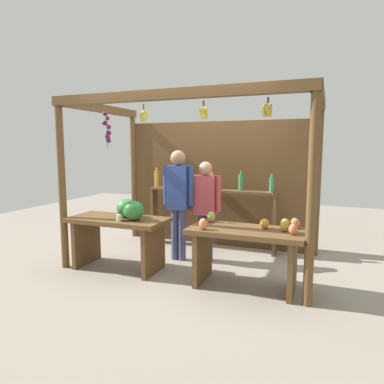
% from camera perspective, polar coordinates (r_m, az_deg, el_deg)
% --- Properties ---
extents(ground_plane, '(12.00, 12.00, 0.00)m').
position_cam_1_polar(ground_plane, '(5.28, 0.77, -11.25)').
color(ground_plane, gray).
rests_on(ground_plane, ground).
extents(market_stall, '(3.38, 1.99, 2.36)m').
position_cam_1_polar(market_stall, '(5.44, 2.46, 4.00)').
color(market_stall, brown).
rests_on(market_stall, ground).
extents(fruit_counter_left, '(1.37, 0.64, 0.99)m').
position_cam_1_polar(fruit_counter_left, '(4.88, -11.54, -5.40)').
color(fruit_counter_left, brown).
rests_on(fruit_counter_left, ground).
extents(fruit_counter_right, '(1.37, 0.64, 0.86)m').
position_cam_1_polar(fruit_counter_right, '(4.23, 9.03, -8.35)').
color(fruit_counter_right, brown).
rests_on(fruit_counter_right, ground).
extents(bottle_shelf_unit, '(2.17, 0.22, 1.35)m').
position_cam_1_polar(bottle_shelf_unit, '(5.75, 3.08, -1.55)').
color(bottle_shelf_unit, brown).
rests_on(bottle_shelf_unit, ground).
extents(vendor_man, '(0.48, 0.22, 1.65)m').
position_cam_1_polar(vendor_man, '(5.12, -2.29, -0.45)').
color(vendor_man, '#4A4F7E').
rests_on(vendor_man, ground).
extents(vendor_woman, '(0.48, 0.20, 1.48)m').
position_cam_1_polar(vendor_woman, '(5.12, 2.23, -1.73)').
color(vendor_woman, navy).
rests_on(vendor_woman, ground).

